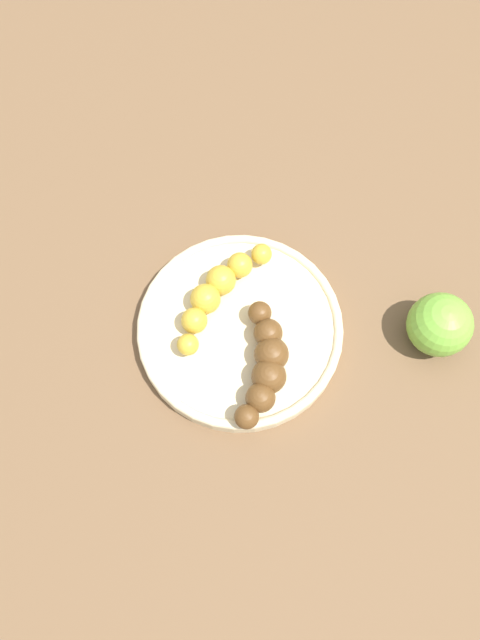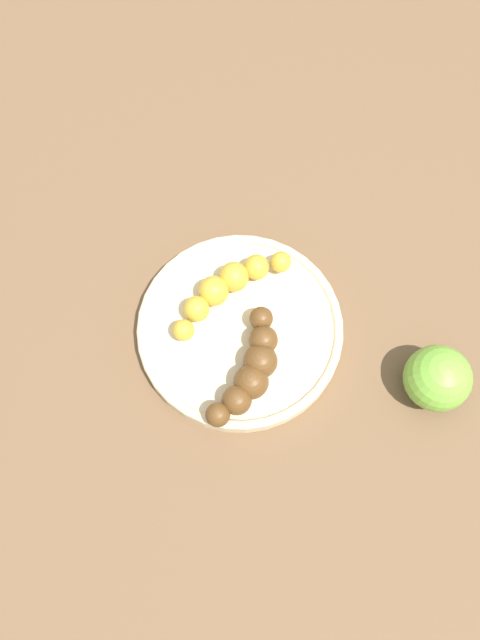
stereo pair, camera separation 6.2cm
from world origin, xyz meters
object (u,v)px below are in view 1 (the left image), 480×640
Objects in this scene: banana_overripe at (265,365)px; apple_green at (440,325)px; fruit_bowl at (240,329)px; banana_spotted at (217,292)px.

apple_green reaches higher than banana_overripe.
fruit_bowl is 3.25× the size of apple_green.
fruit_bowl is 0.06m from banana_overripe.
banana_overripe is at bearing 158.48° from banana_spotted.
fruit_bowl is at bearing 125.59° from banana_overripe.
banana_spotted is at bearing 129.33° from banana_overripe.
banana_overripe reaches higher than banana_spotted.
fruit_bowl is at bearing -155.19° from apple_green.
banana_overripe is at bearing -140.53° from apple_green.
apple_green is at bearing 24.81° from fruit_bowl.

